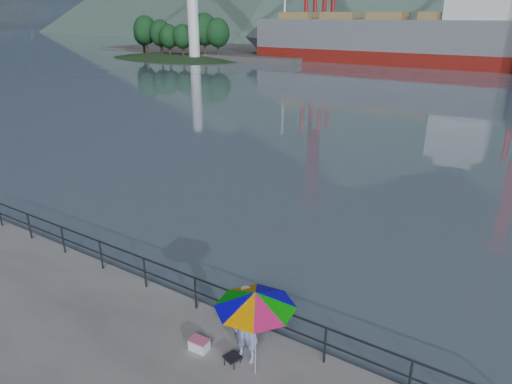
# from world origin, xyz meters

# --- Properties ---
(guardrail) EXTENTS (22.00, 0.06, 1.03)m
(guardrail) POSITION_xyz_m (0.00, 1.70, 0.52)
(guardrail) COLOR #2D3033
(guardrail) RESTS_ON ground
(lighthouse_islet) EXTENTS (48.00, 26.40, 19.20)m
(lighthouse_islet) POSITION_xyz_m (-54.97, 61.99, 0.26)
(lighthouse_islet) COLOR #263F1E
(lighthouse_islet) RESTS_ON ground
(fisherman) EXTENTS (0.72, 0.51, 1.86)m
(fisherman) POSITION_xyz_m (3.36, 0.78, 0.93)
(fisherman) COLOR #314F9C
(fisherman) RESTS_ON ground
(beach_umbrella) EXTENTS (2.24, 2.24, 2.24)m
(beach_umbrella) POSITION_xyz_m (3.82, 0.48, 2.05)
(beach_umbrella) COLOR white
(beach_umbrella) RESTS_ON ground
(folding_stool) EXTENTS (0.45, 0.45, 0.23)m
(folding_stool) POSITION_xyz_m (3.19, 0.44, 0.12)
(folding_stool) COLOR black
(folding_stool) RESTS_ON ground
(cooler_bag) EXTENTS (0.49, 0.34, 0.27)m
(cooler_bag) POSITION_xyz_m (2.18, 0.41, 0.14)
(cooler_bag) COLOR silver
(cooler_bag) RESTS_ON ground
(fishing_rod) EXTENTS (0.69, 1.77, 1.33)m
(fishing_rod) POSITION_xyz_m (2.81, 2.07, 0.00)
(fishing_rod) COLOR black
(fishing_rod) RESTS_ON ground
(bulk_carrier) EXTENTS (46.13, 7.98, 14.50)m
(bulk_carrier) POSITION_xyz_m (-16.64, 74.96, 4.21)
(bulk_carrier) COLOR maroon
(bulk_carrier) RESTS_ON ground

